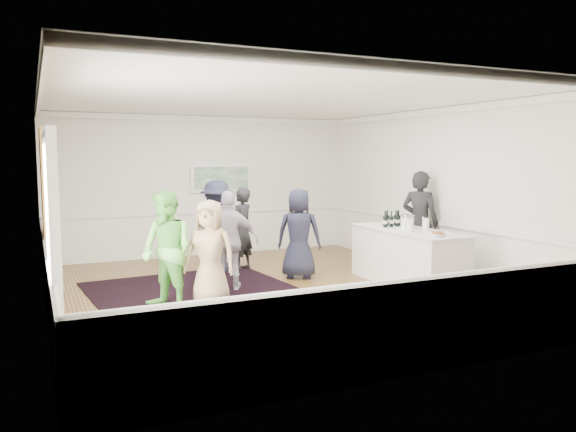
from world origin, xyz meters
name	(u,v)px	position (x,y,z in m)	size (l,w,h in m)	color
floor	(272,291)	(0.00, 0.00, 0.00)	(8.00, 8.00, 0.00)	brown
ceiling	(271,99)	(0.00, 0.00, 3.20)	(7.00, 8.00, 0.02)	white
wall_left	(42,204)	(-3.50, 0.00, 1.60)	(0.02, 8.00, 3.20)	white
wall_right	(439,192)	(3.50, 0.00, 1.60)	(0.02, 8.00, 3.20)	white
wall_back	(204,186)	(0.00, 4.00, 1.60)	(7.00, 0.02, 3.20)	white
wall_front	(424,223)	(0.00, -4.00, 1.60)	(7.00, 0.02, 3.20)	white
wainscoting	(272,262)	(0.00, 0.00, 0.50)	(7.00, 8.00, 1.00)	white
mirror	(43,186)	(-3.45, 1.30, 1.80)	(0.05, 1.25, 1.85)	gold
doorway	(51,234)	(-3.45, -1.90, 1.42)	(0.10, 1.78, 2.56)	white
landscape_painting	(221,178)	(0.40, 3.95, 1.78)	(1.44, 0.06, 0.66)	white
area_rug	(207,298)	(-1.15, -0.03, 0.01)	(3.28, 4.31, 0.02)	black
serving_table	(408,257)	(2.42, -0.50, 0.50)	(0.92, 2.43, 0.99)	silver
bartender	(420,222)	(3.20, 0.18, 1.00)	(0.73, 0.48, 2.00)	black
guest_tan	(210,253)	(-1.21, -0.46, 0.81)	(0.79, 0.52, 1.63)	tan
guest_green	(167,251)	(-1.84, -0.38, 0.89)	(0.86, 0.67, 1.77)	#68C74F
guest_lilac	(229,241)	(-0.60, 0.41, 0.85)	(1.00, 0.41, 1.70)	#B5ABBF
guest_dark_a	(217,227)	(-0.34, 1.92, 0.91)	(1.17, 0.67, 1.81)	#1C1E30
guest_dark_b	(241,229)	(0.16, 1.93, 0.83)	(0.60, 0.40, 1.66)	black
guest_navy	(299,233)	(0.89, 0.78, 0.84)	(0.82, 0.54, 1.69)	#1C1E30
wine_bottles	(392,218)	(2.42, 0.02, 1.14)	(0.44, 0.31, 0.31)	black
juice_pitchers	(413,224)	(2.37, -0.71, 1.11)	(0.43, 0.29, 0.24)	#88B641
ice_bucket	(407,222)	(2.49, -0.37, 1.10)	(0.26, 0.26, 0.24)	silver
nut_bowl	(438,234)	(2.32, -1.42, 1.02)	(0.25, 0.25, 0.08)	white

